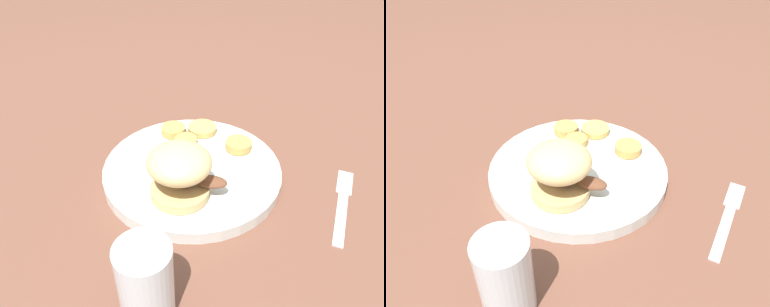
# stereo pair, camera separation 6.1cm
# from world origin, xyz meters

# --- Properties ---
(ground_plane) EXTENTS (4.00, 4.00, 0.00)m
(ground_plane) POSITION_xyz_m (0.00, 0.00, 0.00)
(ground_plane) COLOR brown
(dinner_plate) EXTENTS (0.30, 0.30, 0.02)m
(dinner_plate) POSITION_xyz_m (0.00, 0.00, 0.01)
(dinner_plate) COLOR silver
(dinner_plate) RESTS_ON ground_plane
(sandwich) EXTENTS (0.12, 0.11, 0.09)m
(sandwich) POSITION_xyz_m (0.05, 0.05, 0.07)
(sandwich) COLOR tan
(sandwich) RESTS_ON dinner_plate
(potato_round_0) EXTENTS (0.05, 0.05, 0.01)m
(potato_round_0) POSITION_xyz_m (-0.01, -0.10, 0.03)
(potato_round_0) COLOR tan
(potato_round_0) RESTS_ON dinner_plate
(potato_round_1) EXTENTS (0.05, 0.05, 0.01)m
(potato_round_1) POSITION_xyz_m (-0.10, -0.01, 0.03)
(potato_round_1) COLOR tan
(potato_round_1) RESTS_ON dinner_plate
(potato_round_2) EXTENTS (0.05, 0.05, 0.01)m
(potato_round_2) POSITION_xyz_m (-0.07, -0.08, 0.03)
(potato_round_2) COLOR tan
(potato_round_2) RESTS_ON dinner_plate
(potato_round_3) EXTENTS (0.04, 0.04, 0.01)m
(potato_round_3) POSITION_xyz_m (-0.02, -0.06, 0.03)
(potato_round_3) COLOR tan
(potato_round_3) RESTS_ON dinner_plate
(fork) EXTENTS (0.15, 0.13, 0.00)m
(fork) POSITION_xyz_m (-0.18, 0.17, 0.00)
(fork) COLOR silver
(fork) RESTS_ON ground_plane
(drinking_glass) EXTENTS (0.06, 0.06, 0.11)m
(drinking_glass) POSITION_xyz_m (0.16, 0.20, 0.06)
(drinking_glass) COLOR silver
(drinking_glass) RESTS_ON ground_plane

